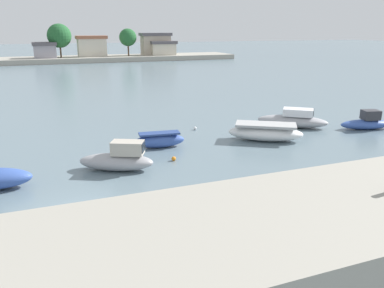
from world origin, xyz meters
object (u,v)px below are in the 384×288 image
Objects in this scene: mooring_buoy_1 at (195,128)px; moored_boat_6 at (367,122)px; moored_boat_5 at (293,120)px; moored_boat_2 at (118,159)px; mooring_buoy_2 at (297,109)px; mooring_buoy_0 at (174,159)px; moored_boat_3 at (159,140)px; moored_boat_4 at (265,132)px.

moored_boat_6 is at bearing -20.09° from mooring_buoy_1.
moored_boat_5 is at bearing -14.43° from mooring_buoy_1.
mooring_buoy_2 is at bearing 53.42° from moored_boat_2.
mooring_buoy_1 is (3.92, 6.40, -0.00)m from mooring_buoy_0.
moored_boat_3 is 0.63× the size of moored_boat_5.
moored_boat_6 is (19.98, 2.14, -0.10)m from moored_boat_2.
mooring_buoy_0 reaches higher than mooring_buoy_1.
moored_boat_2 is at bearing -159.11° from moored_boat_6.
moored_boat_5 is 5.66m from moored_boat_6.
moored_boat_4 is 21.42× the size of mooring_buoy_1.
moored_boat_5 is at bearing -128.95° from mooring_buoy_2.
mooring_buoy_1 is (-3.54, 4.53, -0.46)m from moored_boat_4.
mooring_buoy_0 is at bearing 32.27° from moored_boat_2.
moored_boat_4 is (7.46, -1.08, 0.09)m from moored_boat_3.
moored_boat_2 is at bearing -137.12° from mooring_buoy_1.
moored_boat_3 is 11.66× the size of mooring_buoy_2.
mooring_buoy_2 is (-0.82, 7.83, -0.38)m from moored_boat_6.
mooring_buoy_0 is (-11.60, -4.43, -0.45)m from moored_boat_5.
moored_boat_3 is 0.63× the size of moored_boat_4.
moored_boat_5 reaches higher than mooring_buoy_1.
moored_boat_3 is at bearing -134.65° from moored_boat_5.
moored_boat_6 is at bearing 6.07° from mooring_buoy_0.
mooring_buoy_2 reaches higher than mooring_buoy_0.
moored_boat_3 is 16.64m from moored_boat_6.
moored_boat_5 is 1.27× the size of moored_boat_6.
mooring_buoy_1 is at bearing 48.10° from moored_boat_3.
moored_boat_2 is 11.07m from moored_boat_4.
moored_boat_6 reaches higher than moored_boat_4.
mooring_buoy_0 is (-16.60, -1.77, -0.40)m from moored_boat_6.
moored_boat_6 reaches higher than mooring_buoy_1.
mooring_buoy_1 is at bearing 174.68° from moored_boat_6.
moored_boat_4 reaches higher than mooring_buoy_2.
moored_boat_4 is 20.63× the size of mooring_buoy_0.
mooring_buoy_1 is (-7.68, 1.98, -0.46)m from moored_boat_5.
mooring_buoy_0 is at bearing -148.69° from mooring_buoy_2.
moored_boat_6 reaches higher than mooring_buoy_2.
mooring_buoy_1 is at bearing -164.92° from mooring_buoy_2.
mooring_buoy_1 is at bearing 58.51° from mooring_buoy_0.
moored_boat_4 is 4.87m from moored_boat_5.
moored_boat_5 is 6.66m from mooring_buoy_2.
moored_boat_5 is 12.43m from mooring_buoy_0.
moored_boat_3 is 0.80× the size of moored_boat_6.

